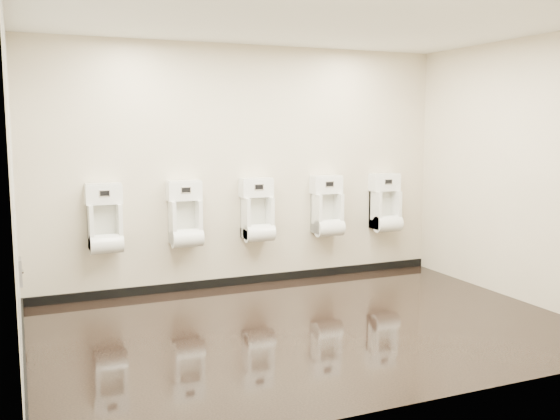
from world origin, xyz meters
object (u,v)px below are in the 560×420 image
Objects in this scene: urinal_0 at (105,224)px; urinal_4 at (386,207)px; urinal_2 at (258,215)px; urinal_3 at (327,211)px; access_panel at (20,272)px; urinal_1 at (185,219)px.

urinal_0 is 3.48m from urinal_4.
urinal_3 is (0.92, 0.00, 0.00)m from urinal_2.
urinal_2 is 1.00× the size of urinal_4.
urinal_2 and urinal_3 have the same top height.
urinal_2 is at bearing 0.00° from urinal_0.
urinal_0 is at bearing 26.33° from access_panel.
urinal_4 is at bearing 0.00° from urinal_0.
urinal_0 is 1.73m from urinal_2.
urinal_3 and urinal_4 have the same top height.
urinal_2 reaches higher than access_panel.
urinal_0 is 1.00× the size of urinal_3.
urinal_3 is at bearing 0.00° from urinal_0.
access_panel is at bearing -166.24° from urinal_1.
urinal_0 reaches higher than access_panel.
urinal_3 is (3.50, 0.42, 0.35)m from access_panel.
urinal_0 and urinal_2 have the same top height.
access_panel is 3.54m from urinal_3.
access_panel is at bearing -153.67° from urinal_0.
urinal_4 is (0.83, 0.00, 0.00)m from urinal_3.
urinal_3 is at bearing 0.00° from urinal_2.
urinal_3 is at bearing 180.00° from urinal_4.
urinal_2 and urinal_4 have the same top height.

